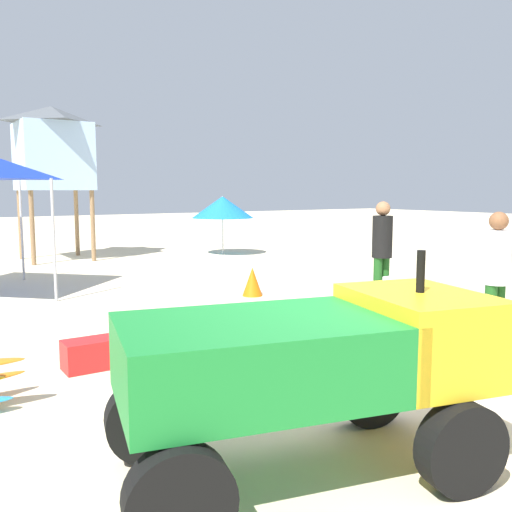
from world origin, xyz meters
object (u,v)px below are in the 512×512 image
object	(u,v)px
traffic_cone_near	(252,282)
stacked_plastic_chairs	(390,311)
utility_cart	(316,361)
lifeguard_near_right	(496,272)
lifeguard_tower	(53,148)
lifeguard_near_left	(382,248)
beach_umbrella_left	(223,207)
cooler_box	(90,354)

from	to	relation	value
traffic_cone_near	stacked_plastic_chairs	bearing A→B (deg)	-102.52
stacked_plastic_chairs	utility_cart	bearing A→B (deg)	-147.63
lifeguard_near_right	lifeguard_tower	bearing A→B (deg)	100.35
stacked_plastic_chairs	lifeguard_tower	bearing A→B (deg)	93.52
lifeguard_near_left	lifeguard_near_right	distance (m)	2.48
utility_cart	beach_umbrella_left	size ratio (longest dim) A/B	1.49
lifeguard_tower	lifeguard_near_left	bearing A→B (deg)	-73.82
beach_umbrella_left	traffic_cone_near	size ratio (longest dim) A/B	3.51
lifeguard_tower	cooler_box	size ratio (longest dim) A/B	7.45
lifeguard_near_left	cooler_box	bearing A→B (deg)	-174.77
utility_cart	lifeguard_near_right	size ratio (longest dim) A/B	1.65
stacked_plastic_chairs	traffic_cone_near	world-z (taller)	stacked_plastic_chairs
beach_umbrella_left	traffic_cone_near	distance (m)	6.80
utility_cart	lifeguard_tower	distance (m)	13.32
utility_cart	lifeguard_tower	size ratio (longest dim) A/B	0.66
utility_cart	traffic_cone_near	size ratio (longest dim) A/B	5.24
lifeguard_near_left	traffic_cone_near	bearing A→B (deg)	117.68
cooler_box	traffic_cone_near	bearing A→B (deg)	34.37
lifeguard_near_left	cooler_box	world-z (taller)	lifeguard_near_left
lifeguard_near_left	lifeguard_near_right	size ratio (longest dim) A/B	1.05
stacked_plastic_chairs	lifeguard_near_right	bearing A→B (deg)	-11.32
traffic_cone_near	beach_umbrella_left	bearing A→B (deg)	64.72
stacked_plastic_chairs	cooler_box	distance (m)	3.29
lifeguard_near_right	traffic_cone_near	size ratio (longest dim) A/B	3.17
lifeguard_near_left	lifeguard_tower	distance (m)	10.14
stacked_plastic_chairs	traffic_cone_near	xyz separation A→B (m)	(0.94, 4.23, -0.34)
lifeguard_near_right	lifeguard_tower	distance (m)	12.32
utility_cart	stacked_plastic_chairs	size ratio (longest dim) A/B	2.71
utility_cart	lifeguard_near_right	distance (m)	3.82
stacked_plastic_chairs	lifeguard_tower	distance (m)	11.93
lifeguard_tower	beach_umbrella_left	size ratio (longest dim) A/B	2.26
stacked_plastic_chairs	lifeguard_near_left	bearing A→B (deg)	45.89
utility_cart	beach_umbrella_left	bearing A→B (deg)	62.84
traffic_cone_near	lifeguard_near_right	bearing A→B (deg)	-83.39
utility_cart	lifeguard_near_left	world-z (taller)	lifeguard_near_left
stacked_plastic_chairs	traffic_cone_near	size ratio (longest dim) A/B	1.94
cooler_box	lifeguard_near_left	bearing A→B (deg)	5.23
lifeguard_near_left	cooler_box	size ratio (longest dim) A/B	3.11
lifeguard_near_left	traffic_cone_near	xyz separation A→B (m)	(-1.11, 2.12, -0.74)
lifeguard_near_right	beach_umbrella_left	world-z (taller)	beach_umbrella_left
stacked_plastic_chairs	cooler_box	bearing A→B (deg)	149.22
traffic_cone_near	cooler_box	size ratio (longest dim) A/B	0.94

